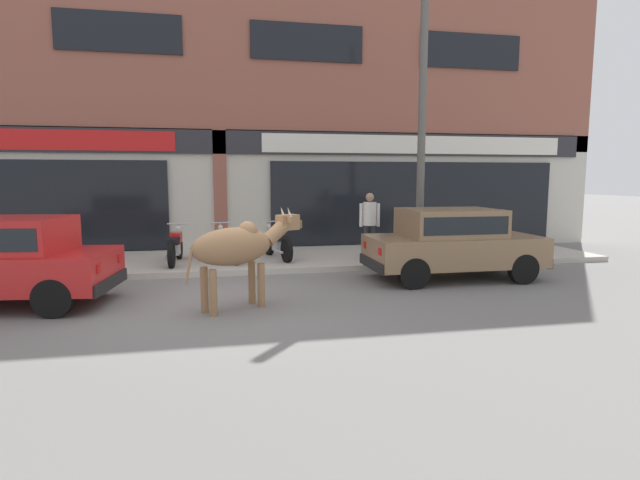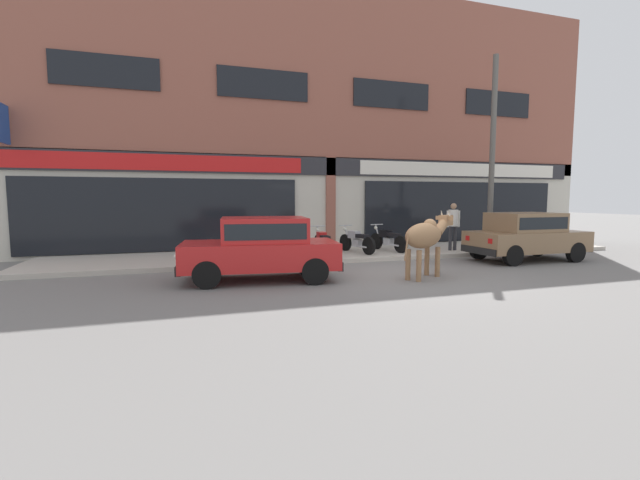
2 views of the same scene
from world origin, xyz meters
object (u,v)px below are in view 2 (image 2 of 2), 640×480
Objects in this scene: cow at (426,236)px; car_1 at (262,246)px; pedestrian at (453,221)px; motorcycle_2 at (388,239)px; utility_pole at (492,155)px; car_0 at (526,234)px; motorcycle_0 at (323,242)px; motorcycle_1 at (357,241)px.

car_1 is at bearing 166.96° from cow.
pedestrian is at bearing 47.21° from cow.
motorcycle_2 is 4.41m from utility_pole.
utility_pole reaches higher than motorcycle_2.
pedestrian is at bearing -13.34° from motorcycle_2.
motorcycle_2 is 2.32m from pedestrian.
car_0 is (4.41, 1.49, -0.19)m from cow.
cow reaches higher than car_0.
utility_pole reaches higher than motorcycle_0.
car_1 is at bearing -146.85° from motorcycle_2.
cow is 4.66m from car_0.
motorcycle_1 is 1.00× the size of motorcycle_2.
motorcycle_2 is at bearing 166.66° from pedestrian.
motorcycle_0 is 0.28× the size of utility_pole.
pedestrian reaches higher than motorcycle_1.
car_1 is 3.90m from motorcycle_0.
motorcycle_0 is (-1.29, 3.87, -0.49)m from cow.
pedestrian is (3.27, 3.53, 0.11)m from cow.
cow is 0.52× the size of car_1.
motorcycle_0 is at bearing -176.23° from motorcycle_1.
motorcycle_1 is (3.67, 3.07, -0.30)m from car_1.
utility_pole is (3.23, -1.05, 2.81)m from motorcycle_2.
utility_pole is at bearing -26.84° from pedestrian.
car_0 is at bearing 4.31° from car_1.
cow is at bearing -13.04° from car_1.
pedestrian is (3.37, -0.42, 0.60)m from motorcycle_1.
car_0 is 2.00× the size of motorcycle_0.
car_0 is at bearing 18.67° from cow.
cow is 3.87m from car_1.
cow is at bearing -132.79° from pedestrian.
motorcycle_0 is 1.02× the size of motorcycle_2.
pedestrian is (7.04, 2.66, 0.30)m from car_1.
pedestrian is at bearing 119.24° from car_0.
car_0 reaches higher than motorcycle_2.
utility_pole is at bearing 93.35° from car_0.
car_0 is 6.18m from motorcycle_0.
car_1 is 0.59× the size of utility_pole.
motorcycle_2 is (2.38, 0.18, 0.00)m from motorcycle_0.
pedestrian reaches higher than car_0.
car_1 reaches higher than motorcycle_2.
cow is 1.07× the size of motorcycle_0.
pedestrian is at bearing 153.16° from utility_pole.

